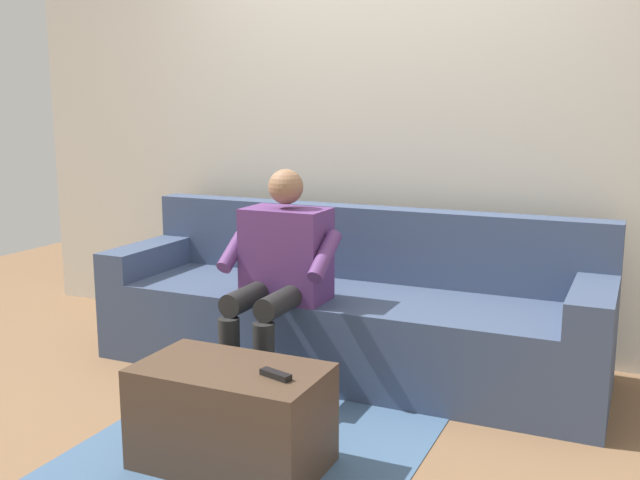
# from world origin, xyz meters

# --- Properties ---
(ground_plane) EXTENTS (8.00, 8.00, 0.00)m
(ground_plane) POSITION_xyz_m (0.00, 0.60, 0.00)
(ground_plane) COLOR #846042
(back_wall) EXTENTS (4.92, 0.06, 2.69)m
(back_wall) POSITION_xyz_m (0.00, -0.67, 1.34)
(back_wall) COLOR beige
(back_wall) RESTS_ON ground
(couch) EXTENTS (2.62, 0.79, 0.83)m
(couch) POSITION_xyz_m (0.00, -0.12, 0.29)
(couch) COLOR #3D4C6B
(couch) RESTS_ON ground
(coffee_table) EXTENTS (0.72, 0.42, 0.40)m
(coffee_table) POSITION_xyz_m (0.00, 1.06, 0.20)
(coffee_table) COLOR #4C3828
(coffee_table) RESTS_ON ground
(person_solo_seated) EXTENTS (0.56, 0.58, 1.08)m
(person_solo_seated) POSITION_xyz_m (0.20, 0.26, 0.61)
(person_solo_seated) COLOR #5B3370
(person_solo_seated) RESTS_ON ground
(remote_black) EXTENTS (0.14, 0.07, 0.02)m
(remote_black) POSITION_xyz_m (-0.21, 1.09, 0.41)
(remote_black) COLOR black
(remote_black) RESTS_ON coffee_table
(floor_rug) EXTENTS (1.33, 1.63, 0.01)m
(floor_rug) POSITION_xyz_m (0.00, 0.90, 0.00)
(floor_rug) COLOR #426084
(floor_rug) RESTS_ON ground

